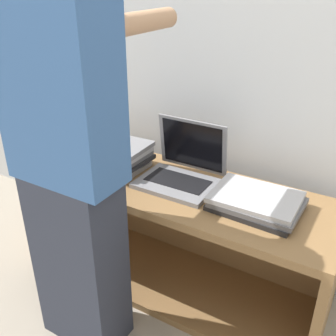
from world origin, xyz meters
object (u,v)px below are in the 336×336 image
object	(u,v)px
laptop_open	(182,171)
laptop_stack_left	(110,155)
laptop_stack_right	(256,202)
person	(71,171)

from	to	relation	value
laptop_open	laptop_stack_left	xyz separation A→B (m)	(-0.37, -0.05, 0.01)
laptop_stack_right	person	size ratio (longest dim) A/B	0.23
laptop_open	laptop_stack_right	xyz separation A→B (m)	(0.37, -0.05, -0.02)
laptop_stack_left	laptop_stack_right	distance (m)	0.73
laptop_open	laptop_stack_left	size ratio (longest dim) A/B	0.92
laptop_stack_left	laptop_stack_right	world-z (taller)	laptop_stack_left
laptop_stack_left	laptop_stack_right	xyz separation A→B (m)	(0.73, -0.00, -0.03)
laptop_open	laptop_stack_left	world-z (taller)	laptop_open
laptop_stack_left	laptop_stack_right	size ratio (longest dim) A/B	1.04
laptop_open	laptop_stack_left	bearing A→B (deg)	-172.95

